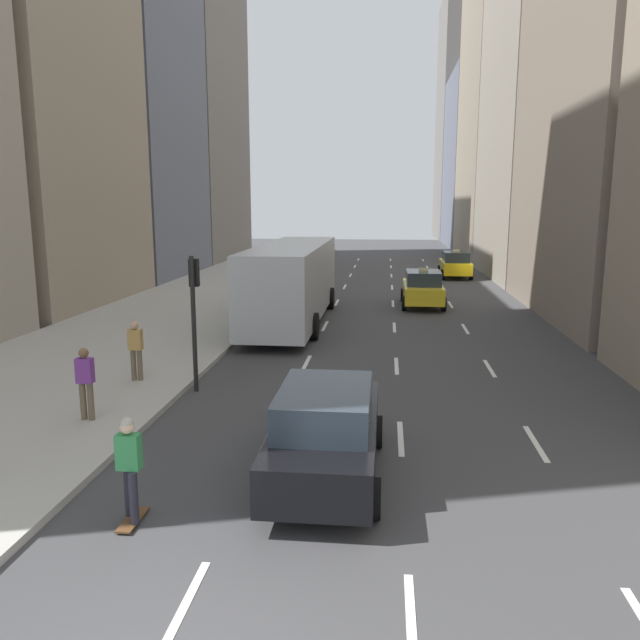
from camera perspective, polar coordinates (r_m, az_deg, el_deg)
sidewalk_left at (r=33.38m, az=-10.05°, el=2.16°), size 8.00×66.00×0.15m
lane_markings at (r=28.15m, az=6.74°, el=0.53°), size 5.72×56.00×0.01m
building_row_right at (r=55.91m, az=17.04°, el=19.27°), size 6.00×90.46×36.28m
taxi_lead at (r=42.57m, az=12.26°, el=5.00°), size 2.02×4.40×1.87m
taxi_second at (r=30.41m, az=9.38°, el=2.89°), size 2.02×4.40×1.87m
sedan_black_near at (r=11.42m, az=0.56°, el=-10.10°), size 2.02×4.74×1.76m
city_bus at (r=25.84m, az=-2.52°, el=3.68°), size 2.80×11.61×3.25m
skateboarder at (r=10.30m, az=-17.03°, el=-12.58°), size 0.36×0.80×1.75m
pedestrian_mid_block at (r=14.84m, az=-20.65°, el=-5.17°), size 0.36×0.22×1.65m
pedestrian_far_walking at (r=17.67m, az=-16.49°, el=-2.43°), size 0.36×0.22×1.65m
traffic_light_pole at (r=16.59m, az=-11.44°, el=1.69°), size 0.24×0.42×3.60m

